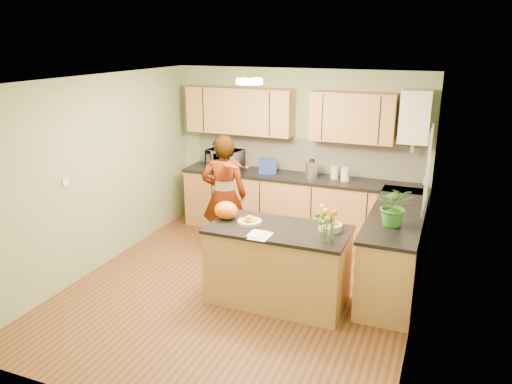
% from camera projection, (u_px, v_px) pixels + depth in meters
% --- Properties ---
extents(floor, '(4.50, 4.50, 0.00)m').
position_uv_depth(floor, '(241.00, 288.00, 6.09)').
color(floor, '#5A2C19').
rests_on(floor, ground).
extents(ceiling, '(4.00, 4.50, 0.02)m').
position_uv_depth(ceiling, '(239.00, 80.00, 5.35)').
color(ceiling, white).
rests_on(ceiling, wall_back).
extents(wall_back, '(4.00, 0.02, 2.50)m').
position_uv_depth(wall_back, '(298.00, 151.00, 7.72)').
color(wall_back, '#92A274').
rests_on(wall_back, floor).
extents(wall_front, '(4.00, 0.02, 2.50)m').
position_uv_depth(wall_front, '(120.00, 273.00, 3.73)').
color(wall_front, '#92A274').
rests_on(wall_front, floor).
extents(wall_left, '(0.02, 4.50, 2.50)m').
position_uv_depth(wall_left, '(98.00, 174.00, 6.43)').
color(wall_left, '#92A274').
rests_on(wall_left, floor).
extents(wall_right, '(0.02, 4.50, 2.50)m').
position_uv_depth(wall_right, '(422.00, 213.00, 5.01)').
color(wall_right, '#92A274').
rests_on(wall_right, floor).
extents(back_counter, '(3.64, 0.62, 0.94)m').
position_uv_depth(back_counter, '(297.00, 205.00, 7.65)').
color(back_counter, '#B37F47').
rests_on(back_counter, floor).
extents(right_counter, '(0.62, 2.24, 0.94)m').
position_uv_depth(right_counter, '(395.00, 248.00, 6.10)').
color(right_counter, '#B37F47').
rests_on(right_counter, floor).
extents(splashback, '(3.60, 0.02, 0.52)m').
position_uv_depth(splashback, '(304.00, 155.00, 7.68)').
color(splashback, silver).
rests_on(splashback, back_counter).
extents(upper_cabinets, '(3.20, 0.34, 0.70)m').
position_uv_depth(upper_cabinets, '(284.00, 113.00, 7.45)').
color(upper_cabinets, '#B37F47').
rests_on(upper_cabinets, wall_back).
extents(boiler, '(0.40, 0.30, 0.86)m').
position_uv_depth(boiler, '(415.00, 117.00, 6.78)').
color(boiler, white).
rests_on(boiler, wall_back).
extents(window_right, '(0.01, 1.30, 1.05)m').
position_uv_depth(window_right, '(428.00, 170.00, 5.46)').
color(window_right, white).
rests_on(window_right, wall_right).
extents(light_switch, '(0.02, 0.09, 0.09)m').
position_uv_depth(light_switch, '(65.00, 182.00, 5.88)').
color(light_switch, white).
rests_on(light_switch, wall_left).
extents(ceiling_lamp, '(0.30, 0.30, 0.07)m').
position_uv_depth(ceiling_lamp, '(249.00, 81.00, 5.63)').
color(ceiling_lamp, '#FFEABF').
rests_on(ceiling_lamp, ceiling).
extents(peninsula_island, '(1.58, 0.81, 0.90)m').
position_uv_depth(peninsula_island, '(278.00, 265.00, 5.69)').
color(peninsula_island, '#B37F47').
rests_on(peninsula_island, floor).
extents(fruit_dish, '(0.27, 0.27, 0.10)m').
position_uv_depth(fruit_dish, '(250.00, 220.00, 5.67)').
color(fruit_dish, beige).
rests_on(fruit_dish, peninsula_island).
extents(orange_bowl, '(0.26, 0.26, 0.15)m').
position_uv_depth(orange_bowl, '(330.00, 225.00, 5.48)').
color(orange_bowl, beige).
rests_on(orange_bowl, peninsula_island).
extents(flower_vase, '(0.25, 0.25, 0.46)m').
position_uv_depth(flower_vase, '(329.00, 214.00, 5.10)').
color(flower_vase, silver).
rests_on(flower_vase, peninsula_island).
extents(orange_bag, '(0.34, 0.31, 0.21)m').
position_uv_depth(orange_bag, '(226.00, 210.00, 5.81)').
color(orange_bag, orange).
rests_on(orange_bag, peninsula_island).
extents(papers, '(0.20, 0.28, 0.01)m').
position_uv_depth(papers, '(261.00, 236.00, 5.33)').
color(papers, white).
rests_on(papers, peninsula_island).
extents(violinist, '(0.72, 0.58, 1.70)m').
position_uv_depth(violinist, '(224.00, 196.00, 6.86)').
color(violinist, tan).
rests_on(violinist, floor).
extents(violin, '(0.60, 0.52, 0.15)m').
position_uv_depth(violin, '(230.00, 165.00, 6.44)').
color(violin, '#551805').
rests_on(violin, violinist).
extents(microwave, '(0.59, 0.45, 0.30)m').
position_uv_depth(microwave, '(225.00, 159.00, 7.92)').
color(microwave, white).
rests_on(microwave, back_counter).
extents(blue_box, '(0.32, 0.28, 0.22)m').
position_uv_depth(blue_box, '(267.00, 166.00, 7.64)').
color(blue_box, navy).
rests_on(blue_box, back_counter).
extents(kettle, '(0.18, 0.18, 0.34)m').
position_uv_depth(kettle, '(312.00, 169.00, 7.37)').
color(kettle, silver).
rests_on(kettle, back_counter).
extents(jar_cream, '(0.13, 0.13, 0.19)m').
position_uv_depth(jar_cream, '(335.00, 173.00, 7.33)').
color(jar_cream, beige).
rests_on(jar_cream, back_counter).
extents(jar_white, '(0.12, 0.12, 0.19)m').
position_uv_depth(jar_white, '(345.00, 175.00, 7.22)').
color(jar_white, white).
rests_on(jar_white, back_counter).
extents(potted_plant, '(0.42, 0.37, 0.46)m').
position_uv_depth(potted_plant, '(395.00, 206.00, 5.46)').
color(potted_plant, '#307326').
rests_on(potted_plant, right_counter).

